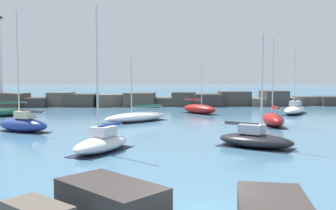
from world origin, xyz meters
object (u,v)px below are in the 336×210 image
sailboat_moored_0 (136,117)px  sailboat_moored_8 (102,142)px  sailboat_moored_5 (23,124)px  sailboat_moored_2 (255,139)px  sailboat_moored_3 (295,109)px  sailboat_moored_9 (199,109)px  sailboat_moored_6 (273,119)px

sailboat_moored_0 → sailboat_moored_8: (-2.03, -16.62, 0.09)m
sailboat_moored_5 → sailboat_moored_8: size_ratio=1.16×
sailboat_moored_2 → sailboat_moored_5: sailboat_moored_5 is taller
sailboat_moored_2 → sailboat_moored_8: sailboat_moored_8 is taller
sailboat_moored_2 → sailboat_moored_3: bearing=61.5°
sailboat_moored_0 → sailboat_moored_2: 17.92m
sailboat_moored_3 → sailboat_moored_9: (-12.61, 1.44, 0.01)m
sailboat_moored_3 → sailboat_moored_8: (-23.02, -24.01, -0.03)m
sailboat_moored_5 → sailboat_moored_6: 23.72m
sailboat_moored_6 → sailboat_moored_3: bearing=58.8°
sailboat_moored_2 → sailboat_moored_8: (-10.39, -0.77, 0.04)m
sailboat_moored_2 → sailboat_moored_6: (5.30, 11.13, 0.11)m
sailboat_moored_0 → sailboat_moored_8: sailboat_moored_8 is taller
sailboat_moored_0 → sailboat_moored_6: size_ratio=0.87×
sailboat_moored_9 → sailboat_moored_6: bearing=-68.8°
sailboat_moored_2 → sailboat_moored_5: size_ratio=0.72×
sailboat_moored_0 → sailboat_moored_9: (8.38, 8.84, 0.12)m
sailboat_moored_5 → sailboat_moored_0: bearing=34.9°
sailboat_moored_8 → sailboat_moored_6: bearing=37.2°
sailboat_moored_8 → sailboat_moored_9: (10.41, 25.46, 0.04)m
sailboat_moored_3 → sailboat_moored_5: size_ratio=0.82×
sailboat_moored_3 → sailboat_moored_9: bearing=173.5°
sailboat_moored_6 → sailboat_moored_9: 14.56m
sailboat_moored_9 → sailboat_moored_0: bearing=-133.5°
sailboat_moored_2 → sailboat_moored_3: (12.64, 23.25, 0.07)m
sailboat_moored_0 → sailboat_moored_3: (20.99, 7.39, 0.12)m
sailboat_moored_0 → sailboat_moored_8: 16.74m
sailboat_moored_5 → sailboat_moored_9: (18.34, 15.79, -0.08)m
sailboat_moored_0 → sailboat_moored_2: size_ratio=1.00×
sailboat_moored_0 → sailboat_moored_6: 14.45m
sailboat_moored_6 → sailboat_moored_8: size_ratio=0.95×
sailboat_moored_0 → sailboat_moored_2: (8.36, -15.85, 0.05)m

